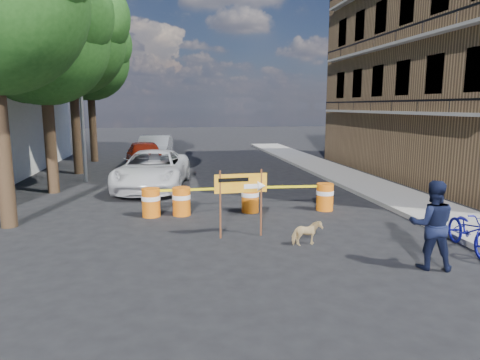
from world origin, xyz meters
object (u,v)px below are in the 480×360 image
object	(u,v)px
pedestrian	(432,225)
sedan_red	(145,156)
bicycle	(471,212)
dog	(307,233)
detour_sign	(248,188)
suv_white	(153,170)
barrel_mid_left	(182,201)
sedan_silver	(155,150)
barrel_mid_right	(250,198)
barrel_far_right	(325,196)
barrel_far_left	(151,202)

from	to	relation	value
pedestrian	sedan_red	world-z (taller)	pedestrian
bicycle	dog	distance (m)	3.88
detour_sign	suv_white	xyz separation A→B (m)	(-2.68, 7.28, -0.52)
barrel_mid_left	sedan_silver	xyz separation A→B (m)	(-1.16, 12.82, 0.36)
barrel_mid_right	dog	size ratio (longest dim) A/B	1.21
barrel_mid_left	barrel_far_right	world-z (taller)	same
barrel_far_right	bicycle	world-z (taller)	bicycle
detour_sign	pedestrian	size ratio (longest dim) A/B	0.94
barrel_far_left	sedan_red	distance (m)	9.93
bicycle	dog	size ratio (longest dim) A/B	2.62
detour_sign	pedestrian	xyz separation A→B (m)	(3.44, -2.85, -0.36)
pedestrian	bicycle	xyz separation A→B (m)	(1.56, 0.83, 0.02)
barrel_mid_left	detour_sign	bearing A→B (deg)	-57.37
barrel_mid_left	bicycle	xyz separation A→B (m)	(6.66, -4.59, 0.50)
barrel_mid_right	suv_white	bearing A→B (deg)	124.93
bicycle	barrel_mid_left	bearing A→B (deg)	155.54
barrel_far_left	pedestrian	xyz separation A→B (m)	(6.04, -5.41, 0.48)
detour_sign	barrel_far_left	bearing A→B (deg)	132.02
dog	sedan_red	bearing A→B (deg)	10.48
sedan_silver	barrel_mid_left	bearing A→B (deg)	-79.32
barrel_mid_left	suv_white	size ratio (longest dim) A/B	0.16
barrel_mid_left	detour_sign	size ratio (longest dim) A/B	0.50
barrel_mid_right	pedestrian	xyz separation A→B (m)	(2.86, -5.46, 0.48)
sedan_silver	dog	bearing A→B (deg)	-70.31
detour_sign	sedan_silver	bearing A→B (deg)	96.95
dog	bicycle	bearing A→B (deg)	-114.19
bicycle	suv_white	world-z (taller)	bicycle
bicycle	sedan_silver	size ratio (longest dim) A/B	0.38
pedestrian	bicycle	bearing A→B (deg)	-131.18
barrel_mid_right	detour_sign	xyz separation A→B (m)	(-0.58, -2.61, 0.85)
barrel_mid_right	dog	xyz separation A→B (m)	(0.75, -3.58, -0.16)
barrel_far_right	suv_white	distance (m)	7.53
barrel_mid_left	barrel_mid_right	distance (m)	2.23
barrel_far_right	suv_white	bearing A→B (deg)	140.03
suv_white	detour_sign	bearing A→B (deg)	-61.87
barrel_mid_right	suv_white	world-z (taller)	suv_white
sedan_red	pedestrian	bearing A→B (deg)	-73.96
barrel_far_left	barrel_far_right	distance (m)	5.68
dog	sedan_silver	bearing A→B (deg)	5.89
barrel_mid_right	suv_white	distance (m)	5.71
barrel_mid_right	barrel_far_right	xyz separation A→B (m)	(2.50, -0.16, 0.00)
detour_sign	sedan_silver	distance (m)	15.66
barrel_far_right	sedan_silver	size ratio (longest dim) A/B	0.18
bicycle	suv_white	distance (m)	12.07
bicycle	suv_white	xyz separation A→B (m)	(-7.69, 9.30, -0.18)
barrel_mid_left	suv_white	distance (m)	4.83
barrel_far_right	detour_sign	xyz separation A→B (m)	(-3.08, -2.45, 0.85)
barrel_mid_left	pedestrian	size ratio (longest dim) A/B	0.47
suv_white	sedan_red	world-z (taller)	sedan_red
barrel_mid_right	detour_sign	distance (m)	2.81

